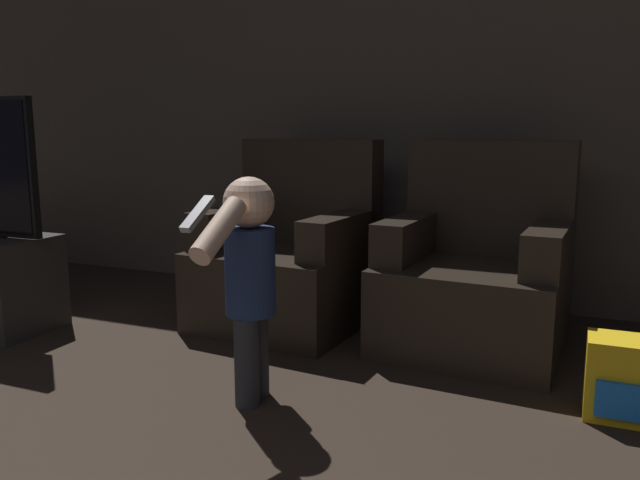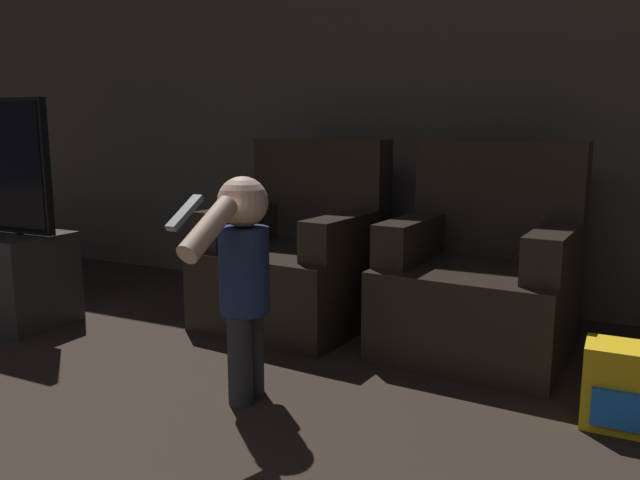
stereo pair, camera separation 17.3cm
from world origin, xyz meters
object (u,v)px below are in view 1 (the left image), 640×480
(armchair_right, at_px, (476,277))
(person_toddler, at_px, (249,272))
(armchair_left, at_px, (289,261))
(toy_backpack, at_px, (619,379))

(armchair_right, xyz_separation_m, person_toddler, (-0.69, -0.98, 0.17))
(armchair_left, bearing_deg, person_toddler, -67.79)
(armchair_left, height_order, armchair_right, same)
(armchair_right, bearing_deg, armchair_left, -176.14)
(armchair_left, relative_size, armchair_right, 1.00)
(armchair_right, distance_m, person_toddler, 1.21)
(armchair_left, xyz_separation_m, armchair_right, (0.99, 0.00, 0.00))
(armchair_left, relative_size, toy_backpack, 3.31)
(person_toddler, distance_m, toy_backpack, 1.40)
(armchair_left, xyz_separation_m, toy_backpack, (1.60, -0.59, -0.19))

